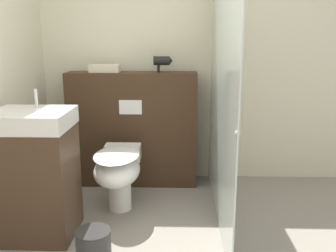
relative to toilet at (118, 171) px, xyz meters
name	(u,v)px	position (x,y,z in m)	size (l,w,h in m)	color
wall_back	(169,61)	(0.41, 0.91, 0.87)	(8.00, 0.06, 2.50)	beige
partition_panel	(133,129)	(0.05, 0.67, 0.20)	(1.29, 0.28, 1.16)	#3D2819
shower_glass	(221,100)	(0.85, -0.06, 0.63)	(0.04, 1.87, 2.02)	silver
toilet	(118,171)	(0.00, 0.00, 0.00)	(0.39, 0.71, 0.55)	white
sink_vanity	(36,174)	(-0.56, -0.40, 0.12)	(0.57, 0.50, 1.12)	#473323
hair_drier	(162,61)	(0.36, 0.68, 0.89)	(0.19, 0.09, 0.16)	black
folded_towel	(105,68)	(-0.21, 0.67, 0.82)	(0.29, 0.16, 0.07)	beige
waste_bin	(94,247)	(-0.05, -0.79, -0.25)	(0.24, 0.24, 0.25)	#2D2D2D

